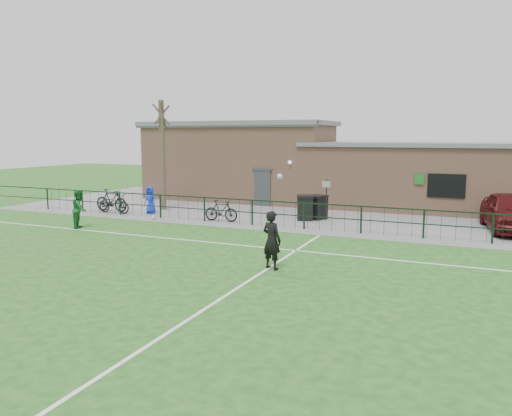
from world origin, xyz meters
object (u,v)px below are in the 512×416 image
at_px(bare_tree, 162,156).
at_px(sign_post, 326,200).
at_px(wheelie_bin_left, 305,208).
at_px(bicycle_d, 221,211).
at_px(outfield_player, 80,209).
at_px(bicycle_b, 111,200).
at_px(bicycle_c, 114,203).
at_px(ball_ground, 153,218).
at_px(wheelie_bin_right, 317,208).
at_px(car_maroon, 511,212).
at_px(spectator_child, 150,200).

relative_size(bare_tree, sign_post, 3.00).
height_order(wheelie_bin_left, bicycle_d, wheelie_bin_left).
bearing_deg(sign_post, outfield_player, -146.92).
bearing_deg(bicycle_b, bare_tree, -50.58).
bearing_deg(bicycle_c, ball_ground, -105.76).
bearing_deg(wheelie_bin_left, bare_tree, 157.96).
distance_m(bare_tree, wheelie_bin_right, 9.09).
bearing_deg(outfield_player, bicycle_c, -8.39).
relative_size(wheelie_bin_right, ball_ground, 4.85).
bearing_deg(sign_post, ball_ground, -157.66).
bearing_deg(car_maroon, ball_ground, -174.74).
relative_size(bicycle_b, ball_ground, 8.88).
xyz_separation_m(bicycle_b, bicycle_c, (0.49, -0.39, -0.09)).
distance_m(bicycle_d, spectator_child, 4.60).
xyz_separation_m(bare_tree, bicycle_c, (-1.67, -2.16, -2.47)).
distance_m(car_maroon, bicycle_b, 19.58).
bearing_deg(wheelie_bin_left, ball_ground, -177.55).
height_order(car_maroon, ball_ground, car_maroon).
bearing_deg(bicycle_d, bicycle_b, 84.52).
xyz_separation_m(bare_tree, outfield_player, (-0.30, -6.13, -2.15)).
bearing_deg(bicycle_c, outfield_player, -160.15).
bearing_deg(wheelie_bin_right, ball_ground, -134.11).
distance_m(bare_tree, bicycle_c, 3.68).
bearing_deg(ball_ground, wheelie_bin_right, 24.85).
distance_m(wheelie_bin_left, car_maroon, 9.02).
xyz_separation_m(bicycle_b, ball_ground, (3.64, -1.33, -0.51)).
relative_size(sign_post, bicycle_c, 1.02).
relative_size(wheelie_bin_left, bicycle_d, 0.66).
bearing_deg(wheelie_bin_left, bicycle_d, -171.39).
height_order(spectator_child, ball_ground, spectator_child).
height_order(wheelie_bin_right, ball_ground, wheelie_bin_right).
height_order(wheelie_bin_left, outfield_player, outfield_player).
xyz_separation_m(wheelie_bin_right, bicycle_b, (-10.92, -2.04, 0.06)).
bearing_deg(bicycle_d, wheelie_bin_left, -62.68).
height_order(wheelie_bin_right, bicycle_c, wheelie_bin_right).
xyz_separation_m(bicycle_c, bicycle_d, (6.40, -0.02, -0.00)).
distance_m(sign_post, bicycle_b, 11.58).
relative_size(bicycle_c, ball_ground, 8.62).
height_order(sign_post, ball_ground, sign_post).
xyz_separation_m(wheelie_bin_right, ball_ground, (-7.28, -3.37, -0.46)).
bearing_deg(spectator_child, bare_tree, 103.19).
height_order(bare_tree, bicycle_c, bare_tree).
distance_m(bare_tree, car_maroon, 17.41).
relative_size(wheelie_bin_left, bicycle_c, 0.58).
xyz_separation_m(wheelie_bin_left, spectator_child, (-8.10, -1.32, 0.16)).
height_order(bicycle_b, bicycle_c, bicycle_b).
bearing_deg(wheelie_bin_right, bicycle_d, -127.60).
height_order(spectator_child, outfield_player, outfield_player).
bearing_deg(bicycle_c, bicycle_d, -89.30).
bearing_deg(ball_ground, wheelie_bin_left, 23.20).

